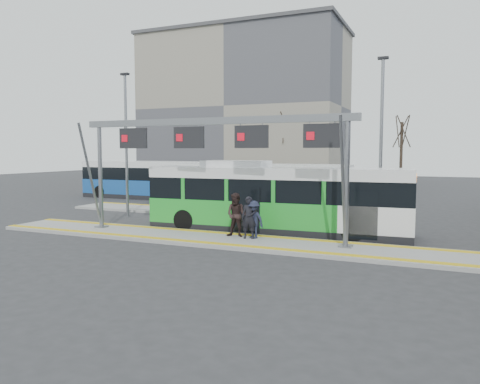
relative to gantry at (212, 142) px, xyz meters
The scene contains 18 objects.
ground 4.32m from the gantry, 36.20° to the right, with size 120.00×120.00×0.00m, color #2D2D30.
platform_main 4.25m from the gantry, 36.20° to the right, with size 22.00×3.00×0.15m, color gray.
platform_second 9.55m from the gantry, 115.25° to the left, with size 20.00×3.00×0.15m, color gray.
tactile_main 4.16m from the gantry, 36.20° to the right, with size 22.00×2.65×0.02m.
tactile_second 10.47m from the gantry, 112.32° to the left, with size 20.00×0.35×0.02m.
gantry is the anchor object (origin of this frame).
apartment_block 38.58m from the gantry, 110.90° to the left, with size 24.50×12.50×18.40m.
hero_bus 4.47m from the gantry, 56.74° to the left, with size 12.61×3.26×3.44m.
bg_bus_green 11.92m from the gantry, 100.61° to the left, with size 12.24×3.16×3.03m.
bg_bus_blue 19.35m from the gantry, 132.74° to the left, with size 11.81×2.70×3.08m.
passenger_a 3.67m from the gantry, ahead, with size 0.66×0.43×1.81m, color black.
passenger_b 3.37m from the gantry, 17.86° to the left, with size 0.93×0.73×1.92m, color #2D1F1E.
passenger_c 3.82m from the gantry, ahead, with size 1.06×0.61×1.64m, color #1E2236.
tree_left 31.16m from the gantry, 101.95° to the left, with size 1.40×1.40×8.41m.
tree_mid 29.89m from the gantry, 79.45° to the left, with size 1.40×1.40×7.57m.
tree_far 41.36m from the gantry, 127.90° to the left, with size 1.40×1.40×8.25m.
lamp_west 8.99m from the gantry, 150.86° to the left, with size 0.50×0.25×8.41m.
lamp_east 8.34m from the gantry, 39.13° to the left, with size 0.50×0.25×8.36m.
Camera 1 is at (8.95, -17.94, 3.90)m, focal length 35.00 mm.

